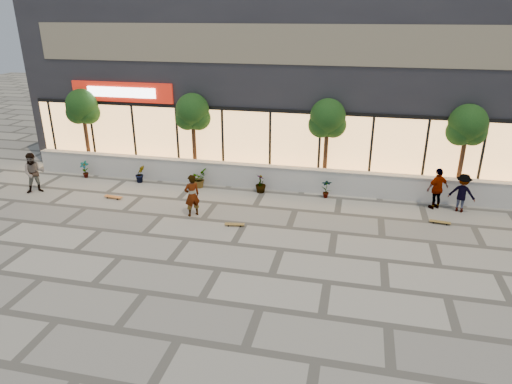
% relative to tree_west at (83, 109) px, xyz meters
% --- Properties ---
extents(ground, '(80.00, 80.00, 0.00)m').
position_rel_tree_west_xyz_m(ground, '(9.00, -7.70, -2.99)').
color(ground, '#AAA593').
rests_on(ground, ground).
extents(planter_wall, '(22.00, 0.42, 1.04)m').
position_rel_tree_west_xyz_m(planter_wall, '(9.00, -0.70, -2.46)').
color(planter_wall, silver).
rests_on(planter_wall, ground).
extents(retail_building, '(24.00, 9.17, 8.50)m').
position_rel_tree_west_xyz_m(retail_building, '(9.00, 4.79, 1.26)').
color(retail_building, '#25242A').
rests_on(retail_building, ground).
extents(shrub_a, '(0.43, 0.29, 0.81)m').
position_rel_tree_west_xyz_m(shrub_a, '(0.50, -1.25, -2.58)').
color(shrub_a, '#123811').
rests_on(shrub_a, ground).
extents(shrub_b, '(0.57, 0.57, 0.81)m').
position_rel_tree_west_xyz_m(shrub_b, '(3.30, -1.25, -2.58)').
color(shrub_b, '#123811').
rests_on(shrub_b, ground).
extents(shrub_c, '(0.68, 0.77, 0.81)m').
position_rel_tree_west_xyz_m(shrub_c, '(6.10, -1.25, -2.58)').
color(shrub_c, '#123811').
rests_on(shrub_c, ground).
extents(shrub_d, '(0.64, 0.64, 0.81)m').
position_rel_tree_west_xyz_m(shrub_d, '(8.90, -1.25, -2.58)').
color(shrub_d, '#123811').
rests_on(shrub_d, ground).
extents(shrub_e, '(0.46, 0.35, 0.81)m').
position_rel_tree_west_xyz_m(shrub_e, '(11.70, -1.25, -2.58)').
color(shrub_e, '#123811').
rests_on(shrub_e, ground).
extents(tree_west, '(1.60, 1.50, 3.92)m').
position_rel_tree_west_xyz_m(tree_west, '(0.00, 0.00, 0.00)').
color(tree_west, '#4B2B1A').
rests_on(tree_west, ground).
extents(tree_midwest, '(1.60, 1.50, 3.92)m').
position_rel_tree_west_xyz_m(tree_midwest, '(5.50, 0.00, 0.00)').
color(tree_midwest, '#4B2B1A').
rests_on(tree_midwest, ground).
extents(tree_mideast, '(1.60, 1.50, 3.92)m').
position_rel_tree_west_xyz_m(tree_mideast, '(11.50, 0.00, 0.00)').
color(tree_mideast, '#4B2B1A').
rests_on(tree_mideast, ground).
extents(tree_east, '(1.60, 1.50, 3.92)m').
position_rel_tree_west_xyz_m(tree_east, '(17.00, 0.00, 0.00)').
color(tree_east, '#4B2B1A').
rests_on(tree_east, ground).
extents(skater_center, '(0.71, 0.69, 1.64)m').
position_rel_tree_west_xyz_m(skater_center, '(6.88, -4.16, -2.17)').
color(skater_center, white).
rests_on(skater_center, ground).
extents(skater_left, '(1.08, 1.03, 1.75)m').
position_rel_tree_west_xyz_m(skater_left, '(-0.50, -3.37, -2.11)').
color(skater_left, '#978B61').
rests_on(skater_left, ground).
extents(skater_right_near, '(1.04, 0.88, 1.67)m').
position_rel_tree_west_xyz_m(skater_right_near, '(16.00, -1.40, -2.15)').
color(skater_right_near, silver).
rests_on(skater_right_near, ground).
extents(skater_right_far, '(1.12, 0.86, 1.53)m').
position_rel_tree_west_xyz_m(skater_right_far, '(16.90, -1.49, -2.22)').
color(skater_right_far, maroon).
rests_on(skater_right_far, ground).
extents(skateboard_center, '(0.74, 0.28, 0.09)m').
position_rel_tree_west_xyz_m(skateboard_center, '(8.68, -4.72, -2.91)').
color(skateboard_center, olive).
rests_on(skateboard_center, ground).
extents(skateboard_left, '(0.82, 0.30, 0.10)m').
position_rel_tree_west_xyz_m(skateboard_left, '(3.06, -3.31, -2.90)').
color(skateboard_left, orange).
rests_on(skateboard_left, ground).
extents(skateboard_right_near, '(0.76, 0.28, 0.09)m').
position_rel_tree_west_xyz_m(skateboard_right_near, '(16.00, -2.86, -2.91)').
color(skateboard_right_near, brown).
rests_on(skateboard_right_near, ground).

